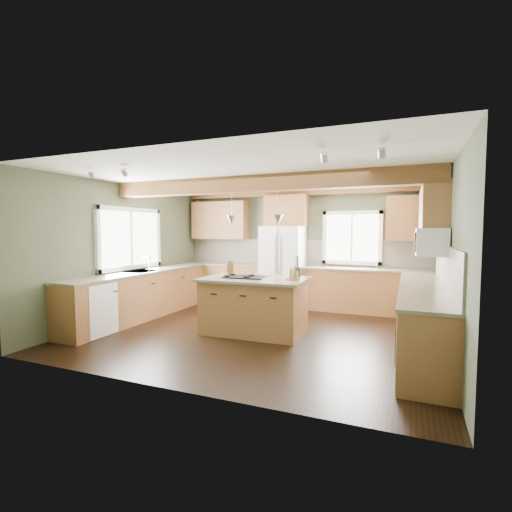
% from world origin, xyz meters
% --- Properties ---
extents(floor, '(5.60, 5.60, 0.00)m').
position_xyz_m(floor, '(0.00, 0.00, 0.00)').
color(floor, black).
rests_on(floor, ground).
extents(ceiling, '(5.60, 5.60, 0.00)m').
position_xyz_m(ceiling, '(0.00, 0.00, 2.60)').
color(ceiling, silver).
rests_on(ceiling, wall_back).
extents(wall_back, '(5.60, 0.00, 5.60)m').
position_xyz_m(wall_back, '(0.00, 2.50, 1.30)').
color(wall_back, '#474C36').
rests_on(wall_back, ground).
extents(wall_left, '(0.00, 5.00, 5.00)m').
position_xyz_m(wall_left, '(-2.80, 0.00, 1.30)').
color(wall_left, '#474C36').
rests_on(wall_left, ground).
extents(wall_right, '(0.00, 5.00, 5.00)m').
position_xyz_m(wall_right, '(2.80, 0.00, 1.30)').
color(wall_right, '#474C36').
rests_on(wall_right, ground).
extents(ceiling_beam, '(5.55, 0.26, 0.26)m').
position_xyz_m(ceiling_beam, '(0.00, -0.08, 2.47)').
color(ceiling_beam, '#563018').
rests_on(ceiling_beam, ceiling).
extents(soffit_trim, '(5.55, 0.20, 0.10)m').
position_xyz_m(soffit_trim, '(0.00, 2.40, 2.54)').
color(soffit_trim, '#563018').
rests_on(soffit_trim, ceiling).
extents(backsplash_back, '(5.58, 0.03, 0.58)m').
position_xyz_m(backsplash_back, '(0.00, 2.48, 1.21)').
color(backsplash_back, brown).
rests_on(backsplash_back, wall_back).
extents(backsplash_right, '(0.03, 3.70, 0.58)m').
position_xyz_m(backsplash_right, '(2.78, 0.05, 1.21)').
color(backsplash_right, brown).
rests_on(backsplash_right, wall_right).
extents(base_cab_back_left, '(2.02, 0.60, 0.88)m').
position_xyz_m(base_cab_back_left, '(-1.79, 2.20, 0.44)').
color(base_cab_back_left, brown).
rests_on(base_cab_back_left, floor).
extents(counter_back_left, '(2.06, 0.64, 0.04)m').
position_xyz_m(counter_back_left, '(-1.79, 2.20, 0.90)').
color(counter_back_left, '#4C4538').
rests_on(counter_back_left, base_cab_back_left).
extents(base_cab_back_right, '(2.62, 0.60, 0.88)m').
position_xyz_m(base_cab_back_right, '(1.49, 2.20, 0.44)').
color(base_cab_back_right, brown).
rests_on(base_cab_back_right, floor).
extents(counter_back_right, '(2.66, 0.64, 0.04)m').
position_xyz_m(counter_back_right, '(1.49, 2.20, 0.90)').
color(counter_back_right, '#4C4538').
rests_on(counter_back_right, base_cab_back_right).
extents(base_cab_left, '(0.60, 3.70, 0.88)m').
position_xyz_m(base_cab_left, '(-2.50, 0.05, 0.44)').
color(base_cab_left, brown).
rests_on(base_cab_left, floor).
extents(counter_left, '(0.64, 3.74, 0.04)m').
position_xyz_m(counter_left, '(-2.50, 0.05, 0.90)').
color(counter_left, '#4C4538').
rests_on(counter_left, base_cab_left).
extents(base_cab_right, '(0.60, 3.70, 0.88)m').
position_xyz_m(base_cab_right, '(2.50, 0.05, 0.44)').
color(base_cab_right, brown).
rests_on(base_cab_right, floor).
extents(counter_right, '(0.64, 3.74, 0.04)m').
position_xyz_m(counter_right, '(2.50, 0.05, 0.90)').
color(counter_right, '#4C4538').
rests_on(counter_right, base_cab_right).
extents(upper_cab_back_left, '(1.40, 0.35, 0.90)m').
position_xyz_m(upper_cab_back_left, '(-1.99, 2.33, 1.95)').
color(upper_cab_back_left, brown).
rests_on(upper_cab_back_left, wall_back).
extents(upper_cab_over_fridge, '(0.96, 0.35, 0.70)m').
position_xyz_m(upper_cab_over_fridge, '(-0.30, 2.33, 2.15)').
color(upper_cab_over_fridge, brown).
rests_on(upper_cab_over_fridge, wall_back).
extents(upper_cab_right, '(0.35, 2.20, 0.90)m').
position_xyz_m(upper_cab_right, '(2.62, 0.90, 1.95)').
color(upper_cab_right, brown).
rests_on(upper_cab_right, wall_right).
extents(upper_cab_back_corner, '(0.90, 0.35, 0.90)m').
position_xyz_m(upper_cab_back_corner, '(2.30, 2.33, 1.95)').
color(upper_cab_back_corner, brown).
rests_on(upper_cab_back_corner, wall_back).
extents(window_left, '(0.04, 1.60, 1.05)m').
position_xyz_m(window_left, '(-2.78, 0.05, 1.55)').
color(window_left, white).
rests_on(window_left, wall_left).
extents(window_back, '(1.10, 0.04, 1.00)m').
position_xyz_m(window_back, '(1.15, 2.48, 1.55)').
color(window_back, white).
rests_on(window_back, wall_back).
extents(sink, '(0.50, 0.65, 0.03)m').
position_xyz_m(sink, '(-2.50, 0.05, 0.91)').
color(sink, '#262628').
rests_on(sink, counter_left).
extents(faucet, '(0.02, 0.02, 0.28)m').
position_xyz_m(faucet, '(-2.32, 0.05, 1.05)').
color(faucet, '#B2B2B7').
rests_on(faucet, sink).
extents(dishwasher, '(0.60, 0.60, 0.84)m').
position_xyz_m(dishwasher, '(-2.49, -1.25, 0.43)').
color(dishwasher, white).
rests_on(dishwasher, floor).
extents(oven, '(0.60, 0.72, 0.84)m').
position_xyz_m(oven, '(2.49, -1.25, 0.43)').
color(oven, white).
rests_on(oven, floor).
extents(microwave, '(0.40, 0.70, 0.38)m').
position_xyz_m(microwave, '(2.58, -0.05, 1.55)').
color(microwave, white).
rests_on(microwave, wall_right).
extents(pendant_left, '(0.18, 0.18, 0.16)m').
position_xyz_m(pendant_left, '(-0.48, -0.10, 1.88)').
color(pendant_left, '#B2B2B7').
rests_on(pendant_left, ceiling).
extents(pendant_right, '(0.18, 0.18, 0.16)m').
position_xyz_m(pendant_right, '(0.33, -0.07, 1.88)').
color(pendant_right, '#B2B2B7').
rests_on(pendant_right, ceiling).
extents(refrigerator, '(0.90, 0.74, 1.80)m').
position_xyz_m(refrigerator, '(-0.30, 2.12, 0.90)').
color(refrigerator, white).
rests_on(refrigerator, floor).
extents(island, '(1.65, 1.04, 0.88)m').
position_xyz_m(island, '(-0.08, -0.08, 0.44)').
color(island, brown).
rests_on(island, floor).
extents(island_top, '(1.76, 1.15, 0.04)m').
position_xyz_m(island_top, '(-0.08, -0.08, 0.90)').
color(island_top, '#4C4538').
rests_on(island_top, island).
extents(cooktop, '(0.71, 0.49, 0.02)m').
position_xyz_m(cooktop, '(-0.21, -0.09, 0.93)').
color(cooktop, black).
rests_on(cooktop, island_top).
extents(knife_block, '(0.14, 0.12, 0.19)m').
position_xyz_m(knife_block, '(-0.68, 0.26, 1.02)').
color(knife_block, brown).
rests_on(knife_block, island_top).
extents(utensil_crock, '(0.14, 0.14, 0.16)m').
position_xyz_m(utensil_crock, '(0.54, 0.32, 1.00)').
color(utensil_crock, '#483E3A').
rests_on(utensil_crock, island_top).
extents(bottle_tray, '(0.29, 0.29, 0.21)m').
position_xyz_m(bottle_tray, '(0.58, -0.04, 1.03)').
color(bottle_tray, brown).
rests_on(bottle_tray, island_top).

